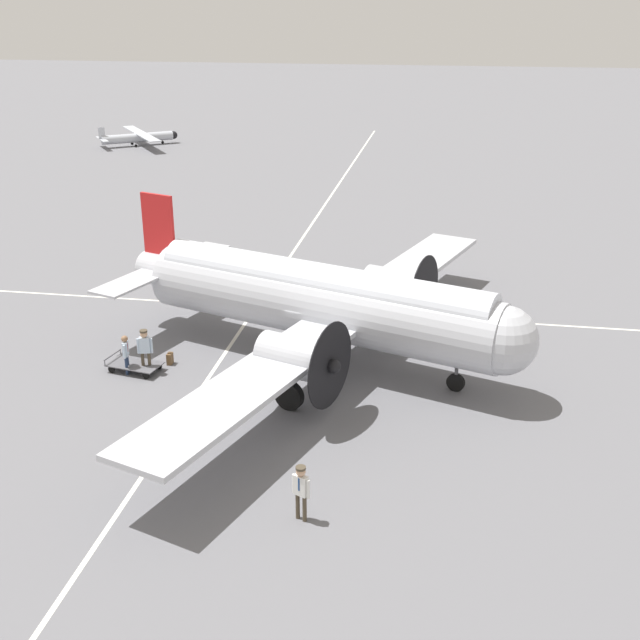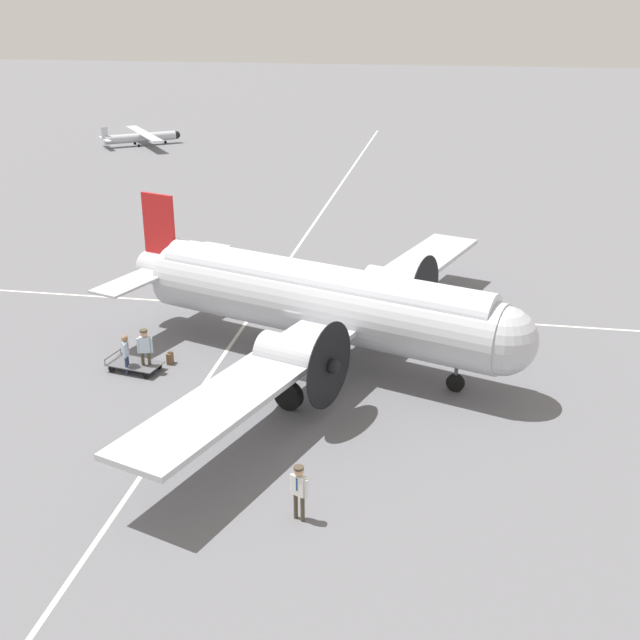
{
  "view_description": "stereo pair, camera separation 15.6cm",
  "coord_description": "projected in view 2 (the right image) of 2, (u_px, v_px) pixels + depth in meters",
  "views": [
    {
      "loc": [
        29.57,
        5.0,
        13.94
      ],
      "look_at": [
        0.0,
        0.0,
        1.75
      ],
      "focal_mm": 45.0,
      "sensor_mm": 36.0,
      "label": 1
    },
    {
      "loc": [
        29.54,
        5.16,
        13.94
      ],
      "look_at": [
        0.0,
        0.0,
        1.75
      ],
      "focal_mm": 45.0,
      "sensor_mm": 36.0,
      "label": 2
    }
  ],
  "objects": [
    {
      "name": "ground_plane",
      "position": [
        320.0,
        359.0,
        33.03
      ],
      "size": [
        300.0,
        300.0,
        0.0
      ],
      "primitive_type": "plane",
      "color": "slate"
    },
    {
      "name": "apron_line_northsouth",
      "position": [
        340.0,
        312.0,
        37.95
      ],
      "size": [
        0.16,
        120.0,
        0.01
      ],
      "color": "silver",
      "rests_on": "ground_plane"
    },
    {
      "name": "baggage_cart",
      "position": [
        134.0,
        364.0,
        31.95
      ],
      "size": [
        1.54,
        2.28,
        0.56
      ],
      "rotation": [
        0.0,
        0.0,
        1.38
      ],
      "color": "#56565B",
      "rests_on": "ground_plane"
    },
    {
      "name": "crew_foreground",
      "position": [
        299.0,
        487.0,
        22.54
      ],
      "size": [
        0.39,
        0.55,
        1.76
      ],
      "rotation": [
        0.0,
        0.0,
        -2.02
      ],
      "color": "#473D2D",
      "rests_on": "ground_plane"
    },
    {
      "name": "light_aircraft_distant",
      "position": [
        143.0,
        137.0,
        79.6
      ],
      "size": [
        9.23,
        7.93,
        2.04
      ],
      "rotation": [
        0.0,
        0.0,
        2.2
      ],
      "color": "#B7BCC6",
      "rests_on": "ground_plane"
    },
    {
      "name": "passenger_boarding",
      "position": [
        126.0,
        350.0,
        31.45
      ],
      "size": [
        0.55,
        0.26,
        1.63
      ],
      "rotation": [
        0.0,
        0.0,
        0.2
      ],
      "color": "navy",
      "rests_on": "ground_plane"
    },
    {
      "name": "ramp_agent",
      "position": [
        145.0,
        346.0,
        31.47
      ],
      "size": [
        0.37,
        0.6,
        1.83
      ],
      "rotation": [
        0.0,
        0.0,
        1.82
      ],
      "color": "#473D2D",
      "rests_on": "ground_plane"
    },
    {
      "name": "suitcase_near_door",
      "position": [
        170.0,
        358.0,
        32.56
      ],
      "size": [
        0.35,
        0.19,
        0.51
      ],
      "color": "brown",
      "rests_on": "ground_plane"
    },
    {
      "name": "airliner_main",
      "position": [
        330.0,
        302.0,
        31.85
      ],
      "size": [
        24.59,
        17.83,
        6.01
      ],
      "rotation": [
        0.0,
        0.0,
        1.23
      ],
      "color": "silver",
      "rests_on": "ground_plane"
    },
    {
      "name": "apron_line_eastwest",
      "position": [
        226.0,
        352.0,
        33.67
      ],
      "size": [
        120.0,
        0.16,
        0.01
      ],
      "color": "silver",
      "rests_on": "ground_plane"
    }
  ]
}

